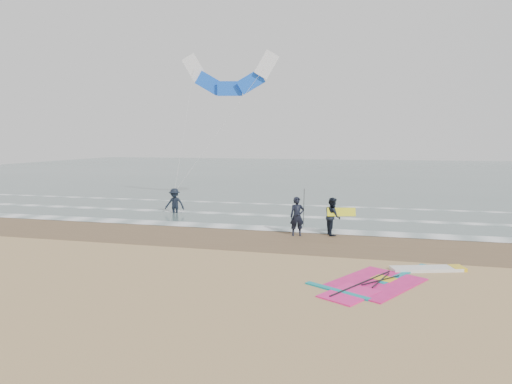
% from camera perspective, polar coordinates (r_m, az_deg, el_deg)
% --- Properties ---
extents(ground, '(120.00, 120.00, 0.00)m').
position_cam_1_polar(ground, '(14.45, 1.26, -11.12)').
color(ground, tan).
rests_on(ground, ground).
extents(sea_water, '(120.00, 80.00, 0.02)m').
position_cam_1_polar(sea_water, '(61.65, 11.38, 2.38)').
color(sea_water, '#47605E').
rests_on(sea_water, ground).
extents(wet_sand_band, '(120.00, 5.00, 0.01)m').
position_cam_1_polar(wet_sand_band, '(20.15, 5.13, -6.03)').
color(wet_sand_band, brown).
rests_on(wet_sand_band, ground).
extents(foam_waterline, '(120.00, 9.15, 0.02)m').
position_cam_1_polar(foam_waterline, '(24.45, 6.79, -3.74)').
color(foam_waterline, white).
rests_on(foam_waterline, ground).
extents(windsurf_rig, '(5.07, 4.80, 0.12)m').
position_cam_1_polar(windsurf_rig, '(15.17, 16.51, -10.40)').
color(windsurf_rig, white).
rests_on(windsurf_rig, ground).
extents(person_standing, '(0.75, 0.60, 1.80)m').
position_cam_1_polar(person_standing, '(20.92, 5.16, -3.06)').
color(person_standing, black).
rests_on(person_standing, ground).
extents(person_walking, '(0.90, 1.02, 1.75)m').
position_cam_1_polar(person_walking, '(21.30, 9.55, -3.02)').
color(person_walking, black).
rests_on(person_walking, ground).
extents(person_wading, '(1.23, 0.75, 1.85)m').
position_cam_1_polar(person_wading, '(27.56, -10.15, -0.74)').
color(person_wading, black).
rests_on(person_wading, ground).
extents(held_pole, '(0.17, 0.86, 1.82)m').
position_cam_1_polar(held_pole, '(20.81, 5.99, -1.95)').
color(held_pole, black).
rests_on(held_pole, ground).
extents(carried_kiteboard, '(1.30, 0.51, 0.39)m').
position_cam_1_polar(carried_kiteboard, '(21.14, 10.62, -2.47)').
color(carried_kiteboard, yellow).
rests_on(carried_kiteboard, ground).
extents(surf_kite, '(6.66, 4.78, 8.90)m').
position_cam_1_polar(surf_kite, '(31.06, -3.32, 14.10)').
color(surf_kite, white).
rests_on(surf_kite, ground).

